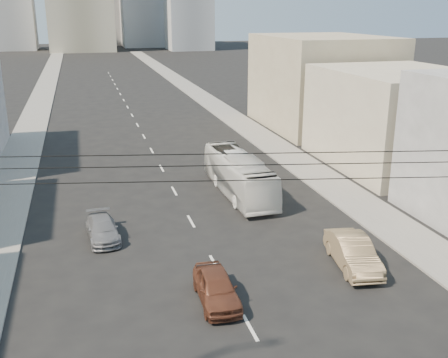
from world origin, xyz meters
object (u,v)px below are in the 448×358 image
sedan_brown (216,287)px  sedan_tan (353,252)px  sedan_grey (103,229)px  city_bus (239,175)px

sedan_brown → sedan_tan: bearing=12.6°
sedan_tan → sedan_grey: sedan_tan is taller
sedan_brown → sedan_grey: 9.60m
sedan_grey → city_bus: bearing=24.3°
sedan_brown → sedan_grey: size_ratio=1.01×
sedan_brown → sedan_tan: size_ratio=0.87×
sedan_tan → sedan_brown: bearing=-160.7°
sedan_tan → sedan_grey: size_ratio=1.17×
city_bus → sedan_grey: 11.29m
city_bus → sedan_brown: size_ratio=2.49×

